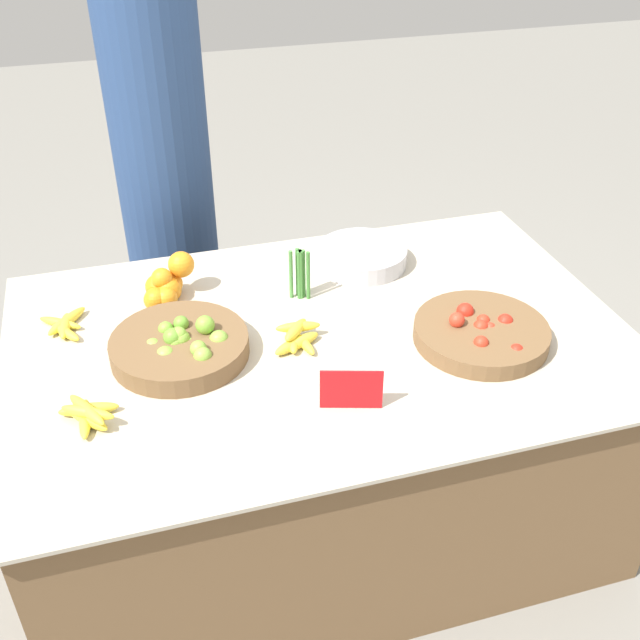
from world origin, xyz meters
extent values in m
plane|color=gray|center=(0.00, 0.00, 0.00)|extent=(12.00, 12.00, 0.00)
cube|color=brown|center=(0.00, 0.00, 0.35)|extent=(1.71, 1.13, 0.70)
cube|color=#BCB29E|center=(0.00, 0.00, 0.71)|extent=(1.78, 1.18, 0.01)
cylinder|color=brown|center=(-0.40, 0.01, 0.74)|extent=(0.38, 0.38, 0.06)
sphere|color=#89BC42|center=(-0.38, 0.00, 0.75)|extent=(0.05, 0.05, 0.05)
sphere|color=#89BC42|center=(-0.40, 0.01, 0.77)|extent=(0.05, 0.05, 0.05)
sphere|color=#6BA333|center=(-0.42, 0.01, 0.78)|extent=(0.05, 0.05, 0.05)
sphere|color=#89BC42|center=(-0.41, 0.00, 0.77)|extent=(0.04, 0.04, 0.04)
sphere|color=#89BC42|center=(-0.36, -0.07, 0.78)|extent=(0.05, 0.05, 0.05)
sphere|color=#6BA333|center=(-0.39, 0.07, 0.78)|extent=(0.04, 0.04, 0.04)
sphere|color=#6BA333|center=(-0.50, 0.02, 0.73)|extent=(0.04, 0.04, 0.04)
sphere|color=#7AB238|center=(-0.43, 0.07, 0.77)|extent=(0.04, 0.04, 0.04)
sphere|color=#89BC42|center=(-0.35, -0.09, 0.77)|extent=(0.05, 0.05, 0.05)
sphere|color=#89BC42|center=(-0.30, -0.02, 0.76)|extent=(0.06, 0.06, 0.06)
sphere|color=#89BC42|center=(-0.41, 0.00, 0.74)|extent=(0.05, 0.05, 0.05)
sphere|color=#89BC42|center=(-0.45, -0.04, 0.75)|extent=(0.05, 0.05, 0.05)
sphere|color=#89BC42|center=(-0.40, 0.01, 0.78)|extent=(0.05, 0.05, 0.05)
sphere|color=#6BA333|center=(-0.41, 0.04, 0.76)|extent=(0.04, 0.04, 0.04)
sphere|color=#89BC42|center=(-0.47, 0.02, 0.75)|extent=(0.05, 0.05, 0.05)
sphere|color=#7AB238|center=(-0.33, 0.02, 0.79)|extent=(0.05, 0.05, 0.05)
cylinder|color=brown|center=(0.43, -0.16, 0.74)|extent=(0.38, 0.38, 0.05)
sphere|color=red|center=(0.42, -0.17, 0.74)|extent=(0.05, 0.05, 0.05)
sphere|color=red|center=(0.39, -0.23, 0.76)|extent=(0.04, 0.04, 0.04)
sphere|color=red|center=(0.46, -0.16, 0.75)|extent=(0.04, 0.04, 0.04)
sphere|color=red|center=(0.42, -0.08, 0.74)|extent=(0.04, 0.04, 0.04)
sphere|color=red|center=(0.42, -0.08, 0.76)|extent=(0.05, 0.05, 0.05)
sphere|color=red|center=(0.43, -0.16, 0.76)|extent=(0.04, 0.04, 0.04)
sphere|color=red|center=(0.37, -0.13, 0.78)|extent=(0.04, 0.04, 0.04)
sphere|color=red|center=(0.48, -0.28, 0.75)|extent=(0.04, 0.04, 0.04)
sphere|color=red|center=(0.45, -0.13, 0.76)|extent=(0.04, 0.04, 0.04)
sphere|color=red|center=(0.51, -0.15, 0.75)|extent=(0.05, 0.05, 0.05)
sphere|color=red|center=(0.52, -0.19, 0.74)|extent=(0.05, 0.05, 0.05)
sphere|color=orange|center=(-0.44, 0.26, 0.75)|extent=(0.07, 0.07, 0.07)
sphere|color=orange|center=(-0.43, 0.33, 0.75)|extent=(0.08, 0.08, 0.08)
sphere|color=orange|center=(-0.40, 0.30, 0.75)|extent=(0.08, 0.08, 0.08)
sphere|color=orange|center=(-0.41, 0.26, 0.75)|extent=(0.07, 0.07, 0.07)
sphere|color=orange|center=(-0.39, 0.35, 0.75)|extent=(0.07, 0.07, 0.07)
sphere|color=orange|center=(-0.39, 0.34, 0.75)|extent=(0.07, 0.07, 0.07)
sphere|color=orange|center=(-0.35, 0.35, 0.81)|extent=(0.08, 0.08, 0.08)
sphere|color=orange|center=(-0.41, 0.31, 0.79)|extent=(0.07, 0.07, 0.07)
cylinder|color=#B7B7BF|center=(0.25, 0.35, 0.74)|extent=(0.30, 0.30, 0.06)
cube|color=red|center=(-0.02, -0.33, 0.77)|extent=(0.15, 0.05, 0.12)
cylinder|color=#428438|center=(0.00, 0.22, 0.79)|extent=(0.01, 0.01, 0.16)
cylinder|color=#4C8E42|center=(0.00, 0.22, 0.79)|extent=(0.01, 0.01, 0.16)
cylinder|color=#428438|center=(0.00, 0.21, 0.79)|extent=(0.01, 0.01, 0.16)
cylinder|color=#4C8E42|center=(-0.01, 0.23, 0.79)|extent=(0.01, 0.01, 0.16)
cylinder|color=#428438|center=(0.00, 0.21, 0.79)|extent=(0.01, 0.01, 0.16)
cylinder|color=#428438|center=(-0.01, 0.21, 0.79)|extent=(0.01, 0.01, 0.16)
cylinder|color=#4C8E42|center=(0.01, 0.21, 0.79)|extent=(0.01, 0.01, 0.16)
cylinder|color=#4C8E42|center=(-0.03, 0.22, 0.79)|extent=(0.01, 0.01, 0.16)
cylinder|color=#428438|center=(0.02, 0.20, 0.79)|extent=(0.01, 0.01, 0.16)
ellipsoid|color=yellow|center=(-0.70, 0.25, 0.73)|extent=(0.13, 0.14, 0.03)
ellipsoid|color=yellow|center=(-0.72, 0.25, 0.73)|extent=(0.13, 0.11, 0.03)
ellipsoid|color=yellow|center=(-0.71, 0.20, 0.73)|extent=(0.09, 0.11, 0.03)
ellipsoid|color=yellow|center=(-0.71, 0.23, 0.73)|extent=(0.05, 0.13, 0.03)
ellipsoid|color=yellow|center=(-0.66, -0.17, 0.73)|extent=(0.15, 0.05, 0.03)
ellipsoid|color=yellow|center=(-0.66, -0.21, 0.73)|extent=(0.12, 0.13, 0.03)
ellipsoid|color=yellow|center=(-0.67, -0.21, 0.73)|extent=(0.04, 0.15, 0.03)
ellipsoid|color=yellow|center=(-0.66, -0.21, 0.75)|extent=(0.14, 0.10, 0.03)
ellipsoid|color=yellow|center=(-0.66, -0.20, 0.75)|extent=(0.10, 0.15, 0.03)
ellipsoid|color=yellow|center=(-0.07, -0.04, 0.73)|extent=(0.13, 0.08, 0.03)
ellipsoid|color=yellow|center=(-0.09, -0.05, 0.73)|extent=(0.13, 0.09, 0.03)
ellipsoid|color=yellow|center=(-0.06, -0.05, 0.73)|extent=(0.05, 0.11, 0.03)
ellipsoid|color=yellow|center=(-0.09, -0.03, 0.73)|extent=(0.05, 0.13, 0.03)
ellipsoid|color=yellow|center=(-0.07, 0.00, 0.75)|extent=(0.13, 0.04, 0.03)
ellipsoid|color=yellow|center=(-0.08, -0.02, 0.75)|extent=(0.10, 0.11, 0.03)
cylinder|color=navy|center=(-0.32, 1.00, 0.77)|extent=(0.36, 0.36, 1.54)
camera|label=1|loc=(-0.50, -1.71, 1.96)|focal=42.00mm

